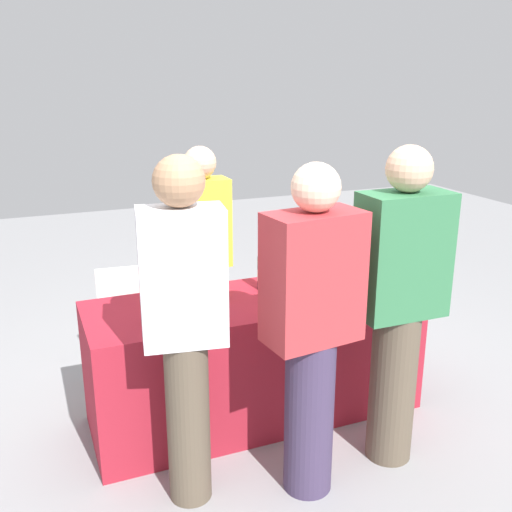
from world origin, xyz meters
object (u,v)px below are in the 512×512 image
wine_bottle_3 (280,265)px  wine_glass_2 (294,282)px  ice_bucket (343,269)px  wine_bottle_1 (218,278)px  wine_glass_3 (320,280)px  guest_2 (399,301)px  wine_glass_4 (333,275)px  wine_glass_1 (284,291)px  wine_bottle_0 (166,284)px  wine_glass_0 (156,303)px  server_pouring (202,254)px  menu_board (138,320)px  guest_0 (184,323)px  guest_1 (312,326)px  wine_bottle_2 (263,272)px

wine_bottle_3 → wine_glass_2: size_ratio=2.30×
ice_bucket → wine_bottle_1: bearing=172.4°
wine_bottle_3 → wine_glass_3: bearing=-67.8°
guest_2 → wine_glass_2: bearing=120.4°
wine_glass_4 → wine_glass_1: bearing=-163.2°
wine_bottle_3 → wine_bottle_0: bearing=-176.8°
wine_glass_1 → wine_glass_0: bearing=176.8°
wine_bottle_1 → server_pouring: (0.08, 0.55, -0.02)m
wine_glass_2 → wine_glass_3: bearing=-11.5°
wine_glass_2 → menu_board: 1.25m
wine_glass_0 → ice_bucket: 1.16m
menu_board → wine_bottle_1: bearing=-58.8°
ice_bucket → guest_0: (-1.12, -0.54, 0.06)m
wine_bottle_0 → guest_0: (-0.08, -0.68, 0.06)m
wine_bottle_0 → wine_glass_4: (0.96, -0.18, -0.02)m
guest_1 → wine_glass_3: bearing=51.8°
wine_glass_0 → wine_glass_3: bearing=-0.1°
wine_glass_1 → ice_bucket: ice_bucket is taller
wine_bottle_0 → server_pouring: size_ratio=0.20×
wine_glass_1 → guest_2: bearing=-49.8°
guest_0 → wine_bottle_0: bearing=92.5°
wine_glass_1 → guest_1: guest_1 is taller
wine_glass_2 → server_pouring: (-0.31, 0.73, -0.01)m
wine_glass_2 → guest_0: guest_0 is taller
wine_bottle_0 → wine_glass_1: wine_bottle_0 is taller
server_pouring → guest_1: size_ratio=0.96×
wine_bottle_2 → guest_2: (0.41, -0.76, 0.04)m
menu_board → wine_glass_3: bearing=-40.8°
wine_bottle_2 → wine_glass_0: 0.74m
wine_bottle_1 → guest_2: 1.02m
wine_glass_4 → menu_board: bearing=140.1°
wine_glass_3 → server_pouring: server_pouring is taller
ice_bucket → server_pouring: server_pouring is taller
wine_glass_1 → guest_1: size_ratio=0.08×
wine_bottle_2 → wine_bottle_3: 0.14m
wine_bottle_3 → guest_1: size_ratio=0.20×
wine_glass_3 → wine_bottle_0: bearing=163.2°
wine_bottle_2 → wine_glass_3: (0.25, -0.24, -0.00)m
wine_glass_0 → menu_board: wine_glass_0 is taller
wine_bottle_2 → guest_2: 0.87m
wine_glass_1 → guest_2: guest_2 is taller
ice_bucket → guest_0: guest_0 is taller
wine_glass_3 → ice_bucket: size_ratio=0.68×
wine_bottle_1 → ice_bucket: size_ratio=1.54×
guest_1 → guest_2: 0.52m
wine_glass_1 → wine_glass_4: (0.37, 0.11, 0.00)m
wine_glass_3 → guest_1: 0.68m
wine_glass_2 → menu_board: (-0.74, 0.89, -0.47)m
wine_glass_1 → guest_2: size_ratio=0.08×
wine_glass_0 → wine_glass_2: wine_glass_0 is taller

